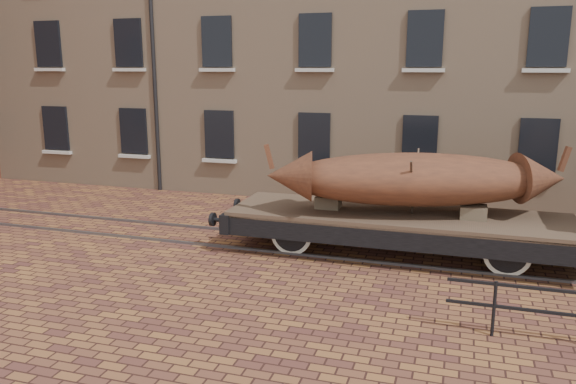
% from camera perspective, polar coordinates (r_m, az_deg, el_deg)
% --- Properties ---
extents(ground, '(90.00, 90.00, 0.00)m').
position_cam_1_polar(ground, '(14.33, 7.26, -6.03)').
color(ground, '#522C25').
extents(warehouse_cream, '(40.00, 10.19, 14.00)m').
position_cam_1_polar(warehouse_cream, '(23.52, 19.93, 17.86)').
color(warehouse_cream, tan).
rests_on(warehouse_cream, ground).
extents(rail_track, '(30.00, 1.52, 0.06)m').
position_cam_1_polar(rail_track, '(14.32, 7.27, -5.92)').
color(rail_track, '#59595E').
rests_on(rail_track, ground).
extents(flatcar_wagon, '(9.21, 2.50, 1.39)m').
position_cam_1_polar(flatcar_wagon, '(13.96, 11.07, -2.95)').
color(flatcar_wagon, brown).
rests_on(flatcar_wagon, ground).
extents(iron_boat, '(7.10, 3.43, 1.69)m').
position_cam_1_polar(iron_boat, '(13.69, 12.67, 1.31)').
color(iron_boat, brown).
rests_on(iron_boat, flatcar_wagon).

